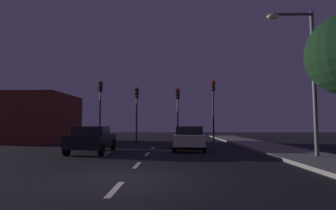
{
  "coord_description": "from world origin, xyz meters",
  "views": [
    {
      "loc": [
        1.41,
        -7.66,
        1.55
      ],
      "look_at": [
        0.91,
        14.78,
        3.21
      ],
      "focal_mm": 28.38,
      "sensor_mm": 36.0,
      "label": 1
    }
  ],
  "objects_px": {
    "car_adjacent_lane": "(92,139)",
    "street_lamp_right": "(306,68)",
    "traffic_signal_center_left": "(137,104)",
    "car_stopped_ahead": "(189,137)",
    "traffic_signal_far_left": "(100,100)",
    "traffic_signal_far_right": "(213,99)",
    "traffic_signal_center_right": "(178,105)"
  },
  "relations": [
    {
      "from": "car_adjacent_lane",
      "to": "street_lamp_right",
      "type": "distance_m",
      "value": 11.39
    },
    {
      "from": "traffic_signal_center_left",
      "to": "car_stopped_ahead",
      "type": "xyz_separation_m",
      "value": [
        4.25,
        -6.63,
        -2.63
      ]
    },
    {
      "from": "traffic_signal_far_left",
      "to": "traffic_signal_center_left",
      "type": "xyz_separation_m",
      "value": [
        3.25,
        -0.0,
        -0.37
      ]
    },
    {
      "from": "traffic_signal_far_left",
      "to": "traffic_signal_center_left",
      "type": "relative_size",
      "value": 1.12
    },
    {
      "from": "traffic_signal_far_right",
      "to": "traffic_signal_center_left",
      "type": "bearing_deg",
      "value": -179.99
    },
    {
      "from": "car_stopped_ahead",
      "to": "traffic_signal_far_left",
      "type": "bearing_deg",
      "value": 138.51
    },
    {
      "from": "traffic_signal_far_left",
      "to": "traffic_signal_far_right",
      "type": "distance_m",
      "value": 10.01
    },
    {
      "from": "car_stopped_ahead",
      "to": "street_lamp_right",
      "type": "distance_m",
      "value": 7.62
    },
    {
      "from": "traffic_signal_far_right",
      "to": "car_stopped_ahead",
      "type": "distance_m",
      "value": 7.71
    },
    {
      "from": "car_stopped_ahead",
      "to": "traffic_signal_center_right",
      "type": "bearing_deg",
      "value": 95.34
    },
    {
      "from": "traffic_signal_center_right",
      "to": "car_adjacent_lane",
      "type": "height_order",
      "value": "traffic_signal_center_right"
    },
    {
      "from": "traffic_signal_far_left",
      "to": "street_lamp_right",
      "type": "height_order",
      "value": "street_lamp_right"
    },
    {
      "from": "traffic_signal_center_left",
      "to": "street_lamp_right",
      "type": "relative_size",
      "value": 0.71
    },
    {
      "from": "traffic_signal_center_left",
      "to": "car_stopped_ahead",
      "type": "bearing_deg",
      "value": -57.34
    },
    {
      "from": "traffic_signal_far_right",
      "to": "car_stopped_ahead",
      "type": "bearing_deg",
      "value": -110.76
    },
    {
      "from": "traffic_signal_far_right",
      "to": "street_lamp_right",
      "type": "bearing_deg",
      "value": -77.12
    },
    {
      "from": "traffic_signal_far_right",
      "to": "street_lamp_right",
      "type": "height_order",
      "value": "street_lamp_right"
    },
    {
      "from": "traffic_signal_center_left",
      "to": "traffic_signal_far_right",
      "type": "relative_size",
      "value": 0.89
    },
    {
      "from": "traffic_signal_far_left",
      "to": "car_stopped_ahead",
      "type": "xyz_separation_m",
      "value": [
        7.5,
        -6.63,
        -3.0
      ]
    },
    {
      "from": "traffic_signal_center_right",
      "to": "street_lamp_right",
      "type": "xyz_separation_m",
      "value": [
        5.7,
        -11.2,
        0.81
      ]
    },
    {
      "from": "traffic_signal_far_left",
      "to": "traffic_signal_far_right",
      "type": "height_order",
      "value": "traffic_signal_far_right"
    },
    {
      "from": "traffic_signal_center_left",
      "to": "traffic_signal_far_right",
      "type": "distance_m",
      "value": 6.78
    },
    {
      "from": "traffic_signal_far_right",
      "to": "car_stopped_ahead",
      "type": "xyz_separation_m",
      "value": [
        -2.51,
        -6.63,
        -3.02
      ]
    },
    {
      "from": "traffic_signal_center_left",
      "to": "car_adjacent_lane",
      "type": "distance_m",
      "value": 9.07
    },
    {
      "from": "traffic_signal_far_right",
      "to": "car_adjacent_lane",
      "type": "relative_size",
      "value": 1.29
    },
    {
      "from": "street_lamp_right",
      "to": "traffic_signal_far_right",
      "type": "bearing_deg",
      "value": 102.88
    },
    {
      "from": "car_stopped_ahead",
      "to": "car_adjacent_lane",
      "type": "distance_m",
      "value": 5.83
    },
    {
      "from": "traffic_signal_far_right",
      "to": "car_stopped_ahead",
      "type": "relative_size",
      "value": 1.19
    },
    {
      "from": "traffic_signal_far_right",
      "to": "street_lamp_right",
      "type": "distance_m",
      "value": 11.5
    },
    {
      "from": "car_stopped_ahead",
      "to": "street_lamp_right",
      "type": "bearing_deg",
      "value": -42.0
    },
    {
      "from": "traffic_signal_center_left",
      "to": "street_lamp_right",
      "type": "bearing_deg",
      "value": -50.22
    },
    {
      "from": "traffic_signal_far_left",
      "to": "street_lamp_right",
      "type": "bearing_deg",
      "value": -41.69
    }
  ]
}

